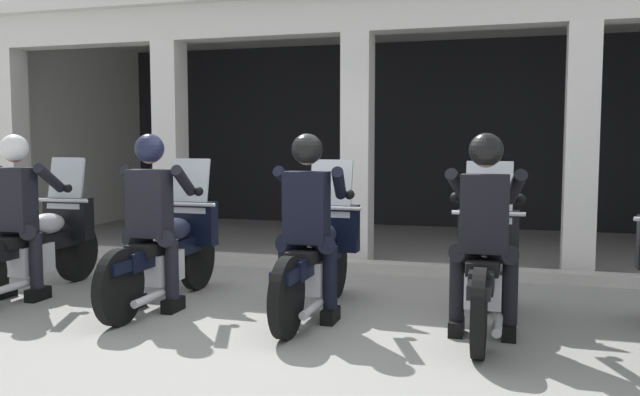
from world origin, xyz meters
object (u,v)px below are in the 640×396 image
(motorcycle_left, at_px, (169,250))
(police_officer_left, at_px, (152,207))
(motorcycle_right, at_px, (485,267))
(motorcycle_center, at_px, (318,257))
(police_officer_far_left, at_px, (18,202))
(police_officer_right, at_px, (485,217))
(police_officer_center, at_px, (308,211))
(motorcycle_far_left, at_px, (40,243))

(motorcycle_left, height_order, police_officer_left, police_officer_left)
(police_officer_left, relative_size, motorcycle_right, 0.78)
(motorcycle_right, bearing_deg, motorcycle_center, 178.51)
(police_officer_far_left, distance_m, police_officer_right, 4.34)
(police_officer_far_left, relative_size, motorcycle_right, 0.78)
(police_officer_right, bearing_deg, motorcycle_right, 90.41)
(motorcycle_center, distance_m, motorcycle_right, 1.45)
(police_officer_far_left, bearing_deg, police_officer_center, 3.81)
(police_officer_center, bearing_deg, motorcycle_far_left, 174.94)
(motorcycle_left, distance_m, police_officer_center, 1.53)
(motorcycle_far_left, bearing_deg, police_officer_left, -8.40)
(motorcycle_far_left, height_order, police_officer_right, police_officer_right)
(police_officer_center, xyz_separation_m, motorcycle_right, (1.45, 0.23, -0.44))
(police_officer_left, bearing_deg, motorcycle_center, 14.33)
(motorcycle_center, bearing_deg, police_officer_center, -90.69)
(police_officer_far_left, distance_m, police_officer_left, 1.45)
(police_officer_far_left, height_order, police_officer_center, same)
(motorcycle_far_left, height_order, motorcycle_center, same)
(police_officer_far_left, xyz_separation_m, motorcycle_center, (2.90, 0.33, -0.44))
(motorcycle_left, height_order, police_officer_right, police_officer_right)
(motorcycle_center, relative_size, police_officer_center, 1.29)
(motorcycle_left, xyz_separation_m, police_officer_right, (2.89, -0.29, 0.44))
(motorcycle_center, xyz_separation_m, police_officer_right, (1.45, -0.34, 0.44))
(police_officer_left, xyz_separation_m, motorcycle_center, (1.45, 0.34, -0.44))
(motorcycle_center, distance_m, police_officer_center, 0.52)
(police_officer_left, height_order, police_officer_center, same)
(motorcycle_center, height_order, motorcycle_right, same)
(police_officer_left, relative_size, motorcycle_center, 0.78)
(motorcycle_far_left, xyz_separation_m, police_officer_left, (1.45, -0.29, 0.44))
(police_officer_right, bearing_deg, police_officer_left, -179.37)
(police_officer_left, height_order, motorcycle_center, police_officer_left)
(motorcycle_left, xyz_separation_m, police_officer_left, (-0.00, -0.28, 0.44))
(motorcycle_far_left, distance_m, motorcycle_center, 2.90)
(motorcycle_left, bearing_deg, motorcycle_right, 1.22)
(motorcycle_center, relative_size, motorcycle_right, 1.00)
(police_officer_left, height_order, police_officer_right, same)
(police_officer_left, bearing_deg, police_officer_center, 3.35)
(police_officer_left, bearing_deg, police_officer_far_left, -178.89)
(police_officer_center, relative_size, motorcycle_right, 0.78)
(motorcycle_left, bearing_deg, motorcycle_far_left, -178.89)
(police_officer_far_left, relative_size, police_officer_center, 1.00)
(police_officer_far_left, height_order, motorcycle_left, police_officer_far_left)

